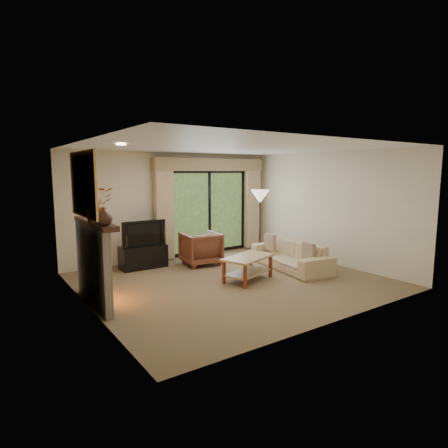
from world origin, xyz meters
TOP-DOWN VIEW (x-y plane):
  - floor at (0.00, 0.00)m, footprint 5.50×5.50m
  - ceiling at (0.00, 0.00)m, footprint 5.50×5.50m
  - wall_back at (0.00, 2.50)m, footprint 5.00×0.00m
  - wall_front at (0.00, -2.50)m, footprint 5.00×0.00m
  - wall_left at (-2.75, 0.00)m, footprint 0.00×5.00m
  - wall_right at (2.75, 0.00)m, footprint 0.00×5.00m
  - fireplace at (-2.63, 0.20)m, footprint 0.24×1.70m
  - mirror at (-2.71, 0.20)m, footprint 0.07×1.45m
  - sliding_door at (1.00, 2.45)m, footprint 2.26×0.10m
  - curtain_left at (-0.35, 2.34)m, footprint 0.45×0.18m
  - curtain_right at (2.35, 2.34)m, footprint 0.45×0.18m
  - cornice at (1.00, 2.36)m, footprint 3.20×0.24m
  - media_console at (-1.07, 1.95)m, footprint 1.02×0.47m
  - tv at (-1.07, 1.95)m, footprint 1.00×0.14m
  - armchair at (0.16, 1.49)m, footprint 0.90×0.92m
  - sofa at (1.61, 0.04)m, footprint 1.11×2.17m
  - pillow_near at (1.54, -0.56)m, footprint 0.14×0.36m
  - pillow_far at (1.54, 0.64)m, footprint 0.15×0.38m
  - coffee_table at (0.27, -0.15)m, footprint 1.21×0.91m
  - floor_lamp at (1.71, 1.22)m, footprint 0.51×0.51m
  - vase at (-2.61, -0.43)m, footprint 0.30×0.30m
  - branches at (-2.61, -0.08)m, footprint 0.58×0.53m

SIDE VIEW (x-z plane):
  - floor at x=0.00m, z-range 0.00..0.00m
  - coffee_table at x=0.27m, z-range 0.00..0.49m
  - media_console at x=-1.07m, z-range 0.00..0.51m
  - sofa at x=1.61m, z-range 0.00..0.60m
  - armchair at x=0.16m, z-range 0.00..0.76m
  - pillow_near at x=1.54m, z-range 0.33..0.68m
  - pillow_far at x=1.54m, z-range 0.33..0.70m
  - fireplace at x=-2.63m, z-range 0.00..1.37m
  - tv at x=-1.07m, z-range 0.51..1.08m
  - floor_lamp at x=1.71m, z-range 0.00..1.70m
  - sliding_door at x=1.00m, z-range 0.02..2.18m
  - curtain_left at x=-0.35m, z-range 0.02..2.38m
  - curtain_right at x=2.35m, z-range 0.02..2.38m
  - wall_back at x=0.00m, z-range -1.20..3.80m
  - wall_front at x=0.00m, z-range -1.20..3.80m
  - wall_left at x=-2.75m, z-range -1.20..3.80m
  - wall_right at x=2.75m, z-range -1.20..3.80m
  - vase at x=-2.61m, z-range 1.37..1.63m
  - branches at x=-2.61m, z-range 1.37..1.91m
  - mirror at x=-2.71m, z-range 1.44..2.46m
  - cornice at x=1.00m, z-range 2.16..2.48m
  - ceiling at x=0.00m, z-range 2.60..2.60m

